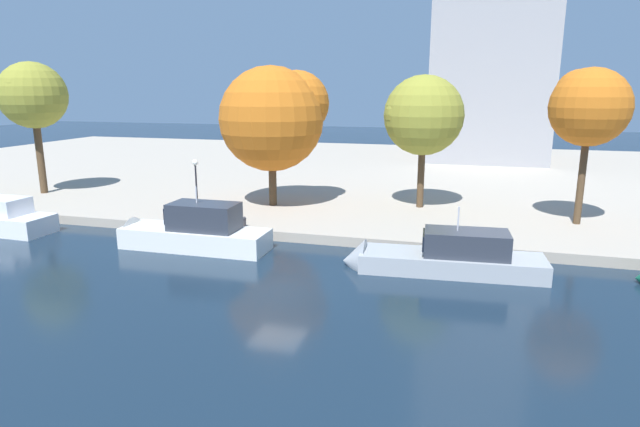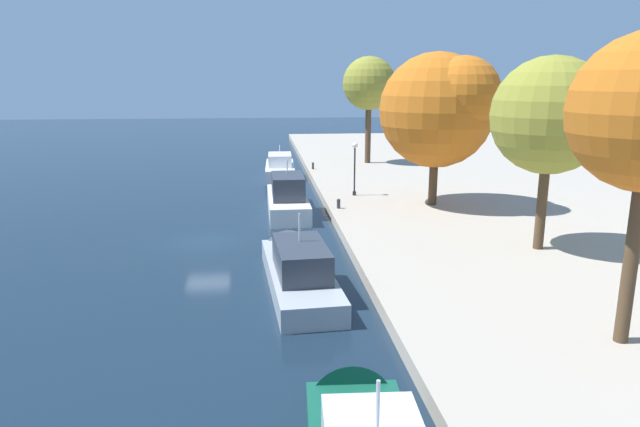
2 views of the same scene
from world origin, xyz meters
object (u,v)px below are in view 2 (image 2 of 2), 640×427
object	(u,v)px
motor_yacht_2	(297,272)
tree_1	(546,117)
lamp_post	(355,162)
tree_2	(368,83)
tree_3	(439,108)
mooring_bollard_0	(339,203)
mooring_bollard_1	(313,165)
motor_yacht_0	(280,169)
motor_yacht_1	(287,200)

from	to	relation	value
motor_yacht_2	tree_1	distance (m)	14.55
lamp_post	tree_2	distance (m)	18.49
lamp_post	tree_3	world-z (taller)	tree_3
motor_yacht_2	mooring_bollard_0	bearing A→B (deg)	-20.00
lamp_post	tree_3	distance (m)	7.71
tree_1	mooring_bollard_1	bearing A→B (deg)	-161.89
motor_yacht_0	mooring_bollard_0	size ratio (longest dim) A/B	14.13
motor_yacht_2	lamp_post	size ratio (longest dim) A/B	2.63
mooring_bollard_0	tree_1	distance (m)	15.13
motor_yacht_0	mooring_bollard_0	distance (m)	17.78
lamp_post	tree_1	size ratio (longest dim) A/B	0.41
mooring_bollard_0	motor_yacht_0	bearing A→B (deg)	-168.98
motor_yacht_1	mooring_bollard_1	size ratio (longest dim) A/B	14.38
motor_yacht_1	tree_1	size ratio (longest dim) A/B	1.02
motor_yacht_2	mooring_bollard_1	size ratio (longest dim) A/B	15.30
motor_yacht_0	motor_yacht_1	bearing A→B (deg)	-178.35
tree_2	tree_1	bearing A→B (deg)	5.38
mooring_bollard_0	mooring_bollard_1	world-z (taller)	mooring_bollard_1
lamp_post	tree_2	size ratio (longest dim) A/B	0.37
tree_3	tree_2	bearing A→B (deg)	-177.56
mooring_bollard_1	lamp_post	xyz separation A→B (m)	(13.15, 1.95, 2.20)
lamp_post	tree_1	world-z (taller)	tree_1
motor_yacht_1	mooring_bollard_0	world-z (taller)	motor_yacht_1
motor_yacht_0	mooring_bollard_0	world-z (taller)	motor_yacht_0
lamp_post	motor_yacht_0	bearing A→B (deg)	-158.35
lamp_post	tree_1	xyz separation A→B (m)	(14.68, 7.15, 4.23)
lamp_post	tree_3	bearing A→B (deg)	51.25
lamp_post	motor_yacht_1	bearing A→B (deg)	-67.58
mooring_bollard_0	lamp_post	bearing A→B (deg)	157.32
motor_yacht_0	motor_yacht_1	world-z (taller)	motor_yacht_1
motor_yacht_0	motor_yacht_2	bearing A→B (deg)	-178.75
motor_yacht_0	motor_yacht_1	xyz separation A→B (m)	(15.28, -0.03, 0.08)
motor_yacht_1	tree_1	xyz separation A→B (m)	(12.52, 12.38, 6.64)
motor_yacht_2	tree_2	xyz separation A→B (m)	(-34.14, 9.63, 8.32)
mooring_bollard_1	motor_yacht_1	bearing A→B (deg)	-12.10
tree_1	tree_2	world-z (taller)	tree_2
mooring_bollard_0	lamp_post	size ratio (longest dim) A/B	0.17
motor_yacht_0	motor_yacht_2	world-z (taller)	motor_yacht_2
motor_yacht_2	lamp_post	distance (m)	18.09
mooring_bollard_0	lamp_post	xyz separation A→B (m)	(-4.33, 1.81, 2.21)
motor_yacht_1	lamp_post	distance (m)	6.15
motor_yacht_2	tree_1	xyz separation A→B (m)	(-2.36, 12.62, 6.86)
motor_yacht_1	mooring_bollard_0	size ratio (longest dim) A/B	14.70
mooring_bollard_1	tree_1	xyz separation A→B (m)	(27.82, 9.10, 6.44)
mooring_bollard_0	mooring_bollard_1	size ratio (longest dim) A/B	0.98
motor_yacht_0	tree_1	size ratio (longest dim) A/B	0.98
mooring_bollard_1	tree_3	world-z (taller)	tree_3
motor_yacht_0	mooring_bollard_1	distance (m)	3.27
motor_yacht_2	lamp_post	world-z (taller)	lamp_post
motor_yacht_2	mooring_bollard_1	xyz separation A→B (m)	(-30.19, 3.52, 0.42)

